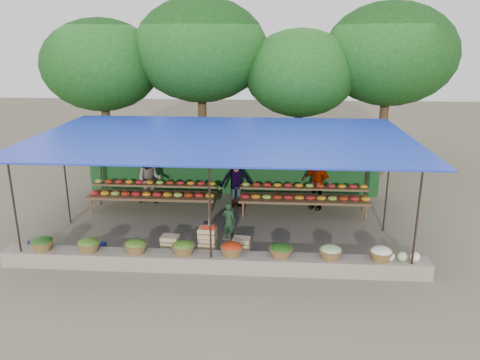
# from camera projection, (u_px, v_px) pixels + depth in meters

# --- Properties ---
(ground) EXTENTS (60.00, 60.00, 0.00)m
(ground) POSITION_uv_depth(u_px,v_px,m) (223.00, 227.00, 14.29)
(ground) COLOR #635D49
(ground) RESTS_ON ground
(stone_curb) EXTENTS (10.60, 0.55, 0.40)m
(stone_curb) POSITION_uv_depth(u_px,v_px,m) (212.00, 262.00, 11.61)
(stone_curb) COLOR #6F6558
(stone_curb) RESTS_ON ground
(stall_canopy) EXTENTS (10.80, 6.60, 2.82)m
(stall_canopy) POSITION_uv_depth(u_px,v_px,m) (223.00, 140.00, 13.55)
(stall_canopy) COLOR black
(stall_canopy) RESTS_ON ground
(produce_baskets) EXTENTS (8.98, 0.58, 0.34)m
(produce_baskets) POSITION_uv_depth(u_px,v_px,m) (208.00, 249.00, 11.50)
(produce_baskets) COLOR brown
(produce_baskets) RESTS_ON stone_curb
(netting_backdrop) EXTENTS (10.60, 0.06, 2.50)m
(netting_backdrop) POSITION_uv_depth(u_px,v_px,m) (232.00, 161.00, 16.92)
(netting_backdrop) COLOR #1A4B1F
(netting_backdrop) RESTS_ON ground
(tree_row) EXTENTS (16.51, 5.50, 7.12)m
(tree_row) POSITION_uv_depth(u_px,v_px,m) (250.00, 59.00, 18.68)
(tree_row) COLOR #3D2D16
(tree_row) RESTS_ON ground
(fruit_table_left) EXTENTS (4.21, 0.95, 0.93)m
(fruit_table_left) POSITION_uv_depth(u_px,v_px,m) (153.00, 192.00, 15.56)
(fruit_table_left) COLOR #4C311E
(fruit_table_left) RESTS_ON ground
(fruit_table_right) EXTENTS (4.21, 0.95, 0.93)m
(fruit_table_right) POSITION_uv_depth(u_px,v_px,m) (304.00, 195.00, 15.23)
(fruit_table_right) COLOR #4C311E
(fruit_table_right) RESTS_ON ground
(crate_counter) EXTENTS (2.38, 0.38, 0.77)m
(crate_counter) POSITION_uv_depth(u_px,v_px,m) (206.00, 244.00, 12.36)
(crate_counter) COLOR #9D8959
(crate_counter) RESTS_ON ground
(weighing_scale) EXTENTS (0.32, 0.32, 0.34)m
(weighing_scale) POSITION_uv_depth(u_px,v_px,m) (209.00, 225.00, 12.19)
(weighing_scale) COLOR red
(weighing_scale) RESTS_ON crate_counter
(vendor_seated) EXTENTS (0.46, 0.37, 1.08)m
(vendor_seated) POSITION_uv_depth(u_px,v_px,m) (229.00, 221.00, 13.29)
(vendor_seated) COLOR #1A391E
(vendor_seated) RESTS_ON ground
(customer_left) EXTENTS (0.85, 0.66, 1.72)m
(customer_left) POSITION_uv_depth(u_px,v_px,m) (149.00, 179.00, 16.06)
(customer_left) COLOR slate
(customer_left) RESTS_ON ground
(customer_mid) EXTENTS (1.24, 0.80, 1.82)m
(customer_mid) POSITION_uv_depth(u_px,v_px,m) (236.00, 181.00, 15.77)
(customer_mid) COLOR slate
(customer_mid) RESTS_ON ground
(customer_right) EXTENTS (1.11, 0.94, 1.78)m
(customer_right) POSITION_uv_depth(u_px,v_px,m) (317.00, 183.00, 15.53)
(customer_right) COLOR slate
(customer_right) RESTS_ON ground
(blue_crate_front) EXTENTS (0.53, 0.45, 0.27)m
(blue_crate_front) POSITION_uv_depth(u_px,v_px,m) (39.00, 245.00, 12.73)
(blue_crate_front) COLOR navy
(blue_crate_front) RESTS_ON ground
(blue_crate_back) EXTENTS (0.58, 0.45, 0.32)m
(blue_crate_back) POSITION_uv_depth(u_px,v_px,m) (94.00, 249.00, 12.41)
(blue_crate_back) COLOR navy
(blue_crate_back) RESTS_ON ground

